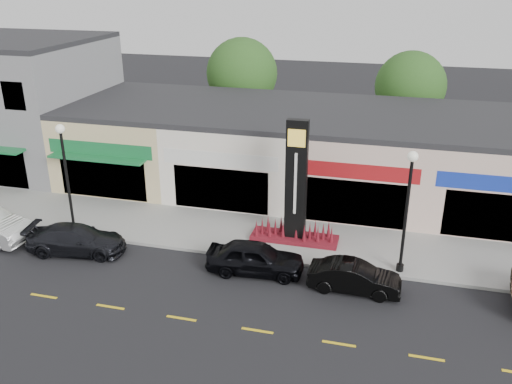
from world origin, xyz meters
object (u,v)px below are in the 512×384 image
at_px(pylon_sign, 296,200).
at_px(car_dark_sedan, 76,239).
at_px(lamp_west_near, 66,167).
at_px(lamp_east_near, 408,201).
at_px(car_black_conv, 354,277).
at_px(car_black_sedan, 255,258).

bearing_deg(pylon_sign, car_dark_sedan, -159.96).
xyz_separation_m(lamp_west_near, pylon_sign, (11.00, 1.70, -1.20)).
distance_m(lamp_west_near, lamp_east_near, 16.00).
distance_m(car_dark_sedan, car_black_conv, 12.86).
height_order(car_dark_sedan, car_black_conv, car_dark_sedan).
bearing_deg(car_black_conv, car_dark_sedan, 91.01).
bearing_deg(car_dark_sedan, car_black_sedan, -96.16).
xyz_separation_m(car_dark_sedan, car_black_sedan, (8.55, 0.34, 0.06)).
bearing_deg(car_dark_sedan, pylon_sign, -78.40).
relative_size(lamp_west_near, pylon_sign, 0.91).
height_order(lamp_east_near, car_black_sedan, lamp_east_near).
height_order(lamp_east_near, car_dark_sedan, lamp_east_near).
relative_size(car_dark_sedan, car_black_conv, 1.21).
height_order(car_black_sedan, car_black_conv, car_black_sedan).
distance_m(pylon_sign, car_dark_sedan, 10.43).
bearing_deg(lamp_east_near, car_dark_sedan, -172.88).
bearing_deg(car_black_sedan, lamp_east_near, -80.40).
bearing_deg(car_dark_sedan, car_black_conv, -98.58).
height_order(lamp_east_near, pylon_sign, pylon_sign).
distance_m(lamp_west_near, car_dark_sedan, 3.61).
bearing_deg(car_black_sedan, pylon_sign, -23.62).
bearing_deg(lamp_east_near, pylon_sign, 161.25).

